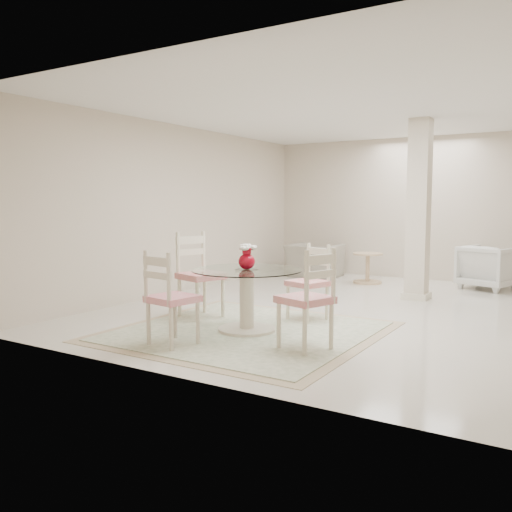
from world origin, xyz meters
The scene contains 13 objects.
ground centered at (0.00, 0.00, 0.00)m, with size 7.00×7.00×0.00m, color silver.
room_shell centered at (0.00, 0.00, 1.86)m, with size 6.02×7.02×2.71m.
column centered at (0.50, 1.30, 1.35)m, with size 0.30×0.30×2.70m, color beige.
area_rug centered at (-0.56, -1.84, 0.01)m, with size 2.82×2.82×0.02m.
dining_table centered at (-0.56, -1.84, 0.36)m, with size 1.24×1.24×0.71m.
red_vase centered at (-0.56, -1.84, 0.86)m, with size 0.22×0.21×0.29m.
dining_chair_east centered at (0.40, -2.19, 0.59)m, with size 0.57×0.57×1.13m.
dining_chair_north centered at (-0.22, -0.88, 0.55)m, with size 0.53×0.53×1.04m.
dining_chair_west centered at (-1.53, -1.49, 0.63)m, with size 0.60×0.60×1.20m.
dining_chair_south centered at (-0.90, -2.80, 0.57)m, with size 0.50×0.50×1.08m.
recliner_taupe centered at (-1.90, 2.75, 0.32)m, with size 0.99×0.86×0.64m, color gray.
armchair_white centered at (1.27, 2.89, 0.37)m, with size 0.80×0.82×0.74m, color silver.
side_table centered at (-0.69, 2.45, 0.26)m, with size 0.53×0.53×0.55m.
Camera 1 is at (2.69, -6.93, 1.47)m, focal length 38.00 mm.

